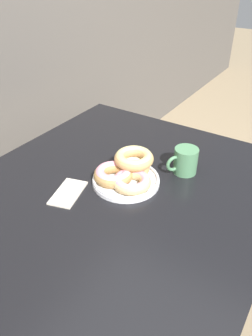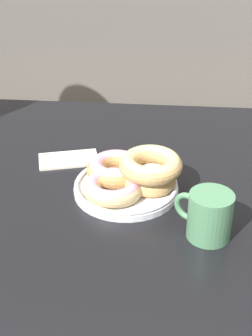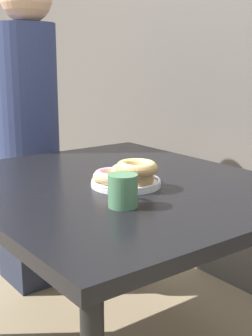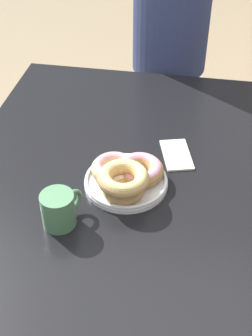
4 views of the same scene
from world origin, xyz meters
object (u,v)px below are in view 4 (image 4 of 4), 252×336
Objects in this scene: dining_table at (131,187)px; person_figure at (171,35)px; coffee_mug at (59,209)px; napkin at (177,155)px; donut_plate at (126,176)px.

person_figure is (-0.77, 0.03, 0.14)m from dining_table.
coffee_mug is 0.69× the size of napkin.
coffee_mug is at bearing -9.94° from person_figure.
donut_plate is (0.07, -0.00, 0.10)m from dining_table.
coffee_mug is 1.01m from person_figure.
donut_plate is 0.21m from napkin.
dining_table is 10.42× the size of coffee_mug.
donut_plate is at bearing -3.00° from dining_table.
napkin reaches higher than dining_table.
person_figure is 0.68m from napkin.
napkin is (-0.09, 0.12, 0.07)m from dining_table.
dining_table is 0.13m from donut_plate.
napkin is at bearing 126.94° from dining_table.
dining_table is at bearing -2.38° from person_figure.
donut_plate is at bearing -37.40° from napkin.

